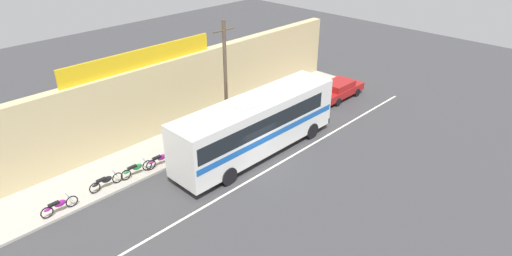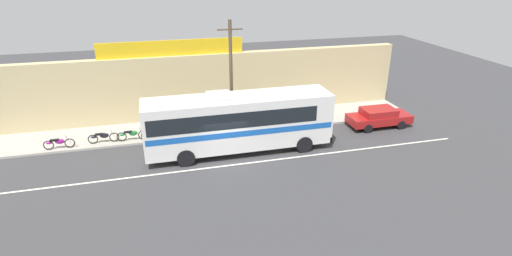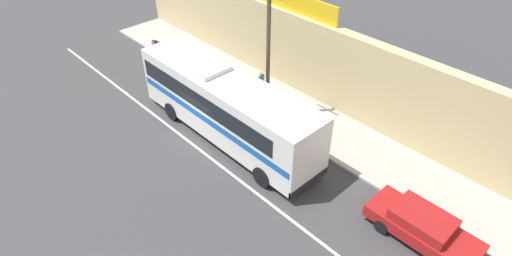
{
  "view_description": "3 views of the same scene",
  "coord_description": "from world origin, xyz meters",
  "views": [
    {
      "loc": [
        -15.05,
        -14.7,
        13.53
      ],
      "look_at": [
        1.37,
        1.36,
        1.46
      ],
      "focal_mm": 30.04,
      "sensor_mm": 36.0,
      "label": 1
    },
    {
      "loc": [
        -3.46,
        -20.6,
        10.99
      ],
      "look_at": [
        2.14,
        1.01,
        1.4
      ],
      "focal_mm": 27.42,
      "sensor_mm": 36.0,
      "label": 2
    },
    {
      "loc": [
        14.88,
        -10.09,
        13.96
      ],
      "look_at": [
        2.73,
        1.44,
        1.27
      ],
      "focal_mm": 29.45,
      "sensor_mm": 36.0,
      "label": 3
    }
  ],
  "objects": [
    {
      "name": "utility_pole",
      "position": [
        1.18,
        3.77,
        4.03
      ],
      "size": [
        1.6,
        0.22,
        7.51
      ],
      "color": "brown",
      "rests_on": "sidewalk_slab"
    },
    {
      "name": "storefront_facade",
      "position": [
        0.0,
        7.35,
        2.4
      ],
      "size": [
        30.0,
        0.7,
        4.8
      ],
      "primitive_type": "cube",
      "color": "tan",
      "rests_on": "ground_plane"
    },
    {
      "name": "ground_plane",
      "position": [
        0.0,
        0.0,
        0.0
      ],
      "size": [
        70.0,
        70.0,
        0.0
      ],
      "primitive_type": "plane",
      "color": "#3A3A3D"
    },
    {
      "name": "pedestrian_far_left",
      "position": [
        -0.41,
        4.85,
        1.15
      ],
      "size": [
        0.3,
        0.48,
        1.73
      ],
      "color": "navy",
      "rests_on": "sidewalk_slab"
    },
    {
      "name": "intercity_bus",
      "position": [
        0.96,
        0.98,
        2.07
      ],
      "size": [
        11.36,
        2.67,
        3.78
      ],
      "color": "silver",
      "rests_on": "ground_plane"
    },
    {
      "name": "motorcycle_orange",
      "position": [
        -9.87,
        3.77,
        0.57
      ],
      "size": [
        1.85,
        0.56,
        0.94
      ],
      "color": "black",
      "rests_on": "sidewalk_slab"
    },
    {
      "name": "motorcycle_red",
      "position": [
        -7.27,
        4.01,
        0.57
      ],
      "size": [
        1.92,
        0.56,
        0.94
      ],
      "color": "black",
      "rests_on": "sidewalk_slab"
    },
    {
      "name": "motorcycle_blue",
      "position": [
        -3.97,
        3.81,
        0.57
      ],
      "size": [
        1.96,
        0.56,
        0.94
      ],
      "color": "black",
      "rests_on": "sidewalk_slab"
    },
    {
      "name": "sidewalk_slab",
      "position": [
        0.0,
        5.2,
        0.07
      ],
      "size": [
        30.0,
        3.6,
        0.14
      ],
      "primitive_type": "cube",
      "color": "#A8A399",
      "rests_on": "ground_plane"
    },
    {
      "name": "road_center_stripe",
      "position": [
        0.0,
        -0.8,
        0.0
      ],
      "size": [
        30.0,
        0.14,
        0.01
      ],
      "primitive_type": "cube",
      "color": "silver",
      "rests_on": "ground_plane"
    },
    {
      "name": "parked_car",
      "position": [
        11.52,
        2.26,
        0.74
      ],
      "size": [
        4.48,
        1.87,
        1.37
      ],
      "color": "maroon",
      "rests_on": "ground_plane"
    },
    {
      "name": "motorcycle_green",
      "position": [
        -5.49,
        3.93,
        0.57
      ],
      "size": [
        1.97,
        0.56,
        0.94
      ],
      "color": "black",
      "rests_on": "sidewalk_slab"
    }
  ]
}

